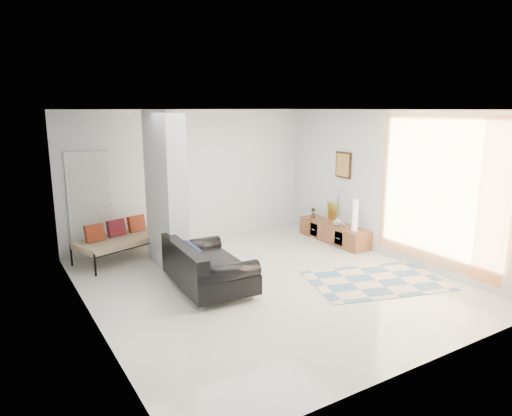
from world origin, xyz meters
TOP-DOWN VIEW (x-y plane):
  - floor at (0.00, 0.00)m, footprint 6.00×6.00m
  - ceiling at (0.00, 0.00)m, footprint 6.00×6.00m
  - wall_back at (0.00, 3.00)m, footprint 6.00×0.00m
  - wall_front at (0.00, -3.00)m, footprint 6.00×0.00m
  - wall_left at (-2.75, 0.00)m, footprint 0.00×6.00m
  - wall_right at (2.75, 0.00)m, footprint 0.00×6.00m
  - partition_column at (-1.10, 1.60)m, footprint 0.35×1.20m
  - hallway_door at (-2.10, 2.96)m, footprint 0.85×0.06m
  - curtain at (2.67, -1.15)m, footprint 0.00×2.55m
  - wall_art at (2.72, 1.24)m, footprint 0.04×0.45m
  - media_console at (2.52, 1.25)m, footprint 0.45×1.83m
  - loveseat at (-0.98, 0.30)m, footprint 1.13×1.80m
  - daybed at (-1.58, 2.46)m, footprint 2.13×1.41m
  - area_rug at (1.60, -0.90)m, footprint 2.51×2.02m
  - cylinder_lamp at (2.50, 0.60)m, footprint 0.12×0.12m
  - bronze_figurine at (2.47, 1.90)m, footprint 0.11×0.11m
  - vase at (2.47, 1.08)m, footprint 0.18×0.18m

SIDE VIEW (x-z plane):
  - floor at x=0.00m, z-range 0.00..0.00m
  - area_rug at x=1.60m, z-range 0.00..0.01m
  - media_console at x=2.52m, z-range -0.20..0.60m
  - loveseat at x=-0.98m, z-range -0.03..0.73m
  - daybed at x=-1.58m, z-range 0.03..0.79m
  - vase at x=2.47m, z-range 0.40..0.59m
  - bronze_figurine at x=2.47m, z-range 0.40..0.62m
  - cylinder_lamp at x=2.50m, z-range 0.40..1.03m
  - hallway_door at x=-2.10m, z-range 0.00..2.04m
  - partition_column at x=-1.10m, z-range 0.00..2.80m
  - wall_back at x=0.00m, z-range -1.60..4.40m
  - wall_front at x=0.00m, z-range -1.60..4.40m
  - wall_left at x=-2.75m, z-range -1.60..4.40m
  - wall_right at x=2.75m, z-range -1.60..4.40m
  - curtain at x=2.67m, z-range 0.17..2.72m
  - wall_art at x=2.72m, z-range 1.38..1.92m
  - ceiling at x=0.00m, z-range 2.80..2.80m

